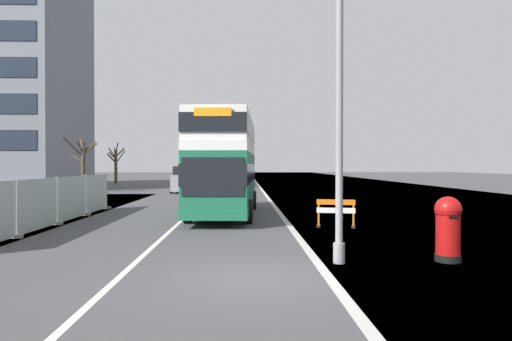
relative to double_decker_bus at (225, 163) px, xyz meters
The scene contains 10 objects.
ground 12.66m from the double_decker_bus, 82.72° to the right, with size 140.00×280.00×0.10m.
double_decker_bus is the anchor object (origin of this frame).
lamppost_foreground 11.67m from the double_decker_bus, 73.81° to the right, with size 0.29×0.70×9.62m.
red_pillar_postbox 12.52m from the double_decker_bus, 61.33° to the right, with size 0.66×0.66×1.63m.
roadworks_barrier 6.61m from the double_decker_bus, 45.81° to the right, with size 1.53×0.76×1.08m.
construction_site_fence 7.66m from the double_decker_bus, 152.58° to the right, with size 0.44×13.80×1.96m.
car_oncoming_near 18.76m from the double_decker_bus, 103.18° to the left, with size 2.03×4.16×2.29m.
car_receding_mid 27.73m from the double_decker_bus, 90.12° to the left, with size 1.90×3.95×2.23m.
bare_tree_far_verge_near 22.38m from the double_decker_bus, 125.54° to the left, with size 2.53×2.49×4.80m.
bare_tree_far_verge_mid 40.42m from the double_decker_bus, 112.42° to the left, with size 2.21×3.38×5.23m.
Camera 1 is at (-0.22, -9.86, 2.42)m, focal length 32.52 mm.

